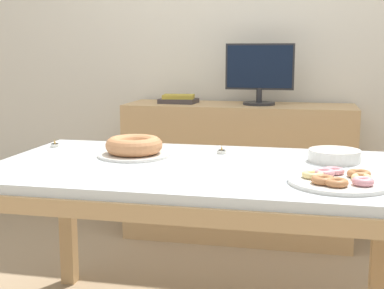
{
  "coord_description": "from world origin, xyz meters",
  "views": [
    {
      "loc": [
        0.43,
        -2.04,
        1.19
      ],
      "look_at": [
        -0.05,
        0.12,
        0.81
      ],
      "focal_mm": 50.0,
      "sensor_mm": 36.0,
      "label": 1
    }
  ],
  "objects_px": {
    "computer_monitor": "(260,74)",
    "tealight_right_edge": "(55,145)",
    "cake_chocolate_round": "(134,147)",
    "pastry_platter": "(339,180)",
    "plate_stack": "(334,156)",
    "tealight_centre": "(317,151)",
    "tealight_left_edge": "(222,151)",
    "book_stack": "(179,99)"
  },
  "relations": [
    {
      "from": "plate_stack",
      "to": "tealight_left_edge",
      "type": "distance_m",
      "value": 0.48
    },
    {
      "from": "computer_monitor",
      "to": "tealight_right_edge",
      "type": "distance_m",
      "value": 1.4
    },
    {
      "from": "plate_stack",
      "to": "tealight_centre",
      "type": "distance_m",
      "value": 0.18
    },
    {
      "from": "book_stack",
      "to": "tealight_centre",
      "type": "height_order",
      "value": "book_stack"
    },
    {
      "from": "pastry_platter",
      "to": "tealight_centre",
      "type": "distance_m",
      "value": 0.55
    },
    {
      "from": "book_stack",
      "to": "plate_stack",
      "type": "xyz_separation_m",
      "value": [
        0.93,
        -1.13,
        -0.12
      ]
    },
    {
      "from": "pastry_platter",
      "to": "tealight_right_edge",
      "type": "distance_m",
      "value": 1.35
    },
    {
      "from": "plate_stack",
      "to": "cake_chocolate_round",
      "type": "bearing_deg",
      "value": -175.67
    },
    {
      "from": "tealight_left_edge",
      "to": "tealight_right_edge",
      "type": "relative_size",
      "value": 1.0
    },
    {
      "from": "book_stack",
      "to": "tealight_centre",
      "type": "bearing_deg",
      "value": -48.18
    },
    {
      "from": "computer_monitor",
      "to": "book_stack",
      "type": "height_order",
      "value": "computer_monitor"
    },
    {
      "from": "computer_monitor",
      "to": "tealight_centre",
      "type": "relative_size",
      "value": 10.6
    },
    {
      "from": "tealight_centre",
      "to": "tealight_right_edge",
      "type": "height_order",
      "value": "same"
    },
    {
      "from": "cake_chocolate_round",
      "to": "tealight_centre",
      "type": "relative_size",
      "value": 7.85
    },
    {
      "from": "computer_monitor",
      "to": "cake_chocolate_round",
      "type": "height_order",
      "value": "computer_monitor"
    },
    {
      "from": "plate_stack",
      "to": "tealight_right_edge",
      "type": "relative_size",
      "value": 5.25
    },
    {
      "from": "cake_chocolate_round",
      "to": "plate_stack",
      "type": "relative_size",
      "value": 1.49
    },
    {
      "from": "book_stack",
      "to": "cake_chocolate_round",
      "type": "height_order",
      "value": "book_stack"
    },
    {
      "from": "computer_monitor",
      "to": "tealight_left_edge",
      "type": "xyz_separation_m",
      "value": [
        -0.06,
        -1.06,
        -0.3
      ]
    },
    {
      "from": "computer_monitor",
      "to": "tealight_right_edge",
      "type": "relative_size",
      "value": 10.6
    },
    {
      "from": "plate_stack",
      "to": "tealight_left_edge",
      "type": "bearing_deg",
      "value": 171.33
    },
    {
      "from": "book_stack",
      "to": "tealight_left_edge",
      "type": "bearing_deg",
      "value": -66.73
    },
    {
      "from": "book_stack",
      "to": "cake_chocolate_round",
      "type": "relative_size",
      "value": 0.77
    },
    {
      "from": "pastry_platter",
      "to": "tealight_right_edge",
      "type": "relative_size",
      "value": 8.69
    },
    {
      "from": "pastry_platter",
      "to": "tealight_centre",
      "type": "relative_size",
      "value": 8.69
    },
    {
      "from": "cake_chocolate_round",
      "to": "tealight_right_edge",
      "type": "xyz_separation_m",
      "value": [
        -0.44,
        0.13,
        -0.03
      ]
    },
    {
      "from": "cake_chocolate_round",
      "to": "tealight_right_edge",
      "type": "height_order",
      "value": "cake_chocolate_round"
    },
    {
      "from": "book_stack",
      "to": "tealight_right_edge",
      "type": "bearing_deg",
      "value": -107.74
    },
    {
      "from": "pastry_platter",
      "to": "tealight_centre",
      "type": "xyz_separation_m",
      "value": [
        -0.06,
        0.54,
        -0.0
      ]
    },
    {
      "from": "book_stack",
      "to": "tealight_left_edge",
      "type": "height_order",
      "value": "book_stack"
    },
    {
      "from": "book_stack",
      "to": "cake_chocolate_round",
      "type": "xyz_separation_m",
      "value": [
        0.1,
        -1.2,
        -0.1
      ]
    },
    {
      "from": "computer_monitor",
      "to": "cake_chocolate_round",
      "type": "distance_m",
      "value": 1.29
    },
    {
      "from": "book_stack",
      "to": "pastry_platter",
      "type": "height_order",
      "value": "book_stack"
    },
    {
      "from": "computer_monitor",
      "to": "tealight_right_edge",
      "type": "xyz_separation_m",
      "value": [
        -0.86,
        -1.06,
        -0.3
      ]
    },
    {
      "from": "tealight_left_edge",
      "to": "cake_chocolate_round",
      "type": "bearing_deg",
      "value": -159.22
    },
    {
      "from": "computer_monitor",
      "to": "pastry_platter",
      "type": "bearing_deg",
      "value": -74.69
    },
    {
      "from": "computer_monitor",
      "to": "plate_stack",
      "type": "xyz_separation_m",
      "value": [
        0.42,
        -1.13,
        -0.28
      ]
    },
    {
      "from": "pastry_platter",
      "to": "tealight_left_edge",
      "type": "xyz_separation_m",
      "value": [
        -0.48,
        0.46,
        -0.0
      ]
    },
    {
      "from": "cake_chocolate_round",
      "to": "pastry_platter",
      "type": "xyz_separation_m",
      "value": [
        0.84,
        -0.32,
        -0.02
      ]
    },
    {
      "from": "computer_monitor",
      "to": "tealight_centre",
      "type": "height_order",
      "value": "computer_monitor"
    },
    {
      "from": "computer_monitor",
      "to": "tealight_left_edge",
      "type": "distance_m",
      "value": 1.1
    },
    {
      "from": "book_stack",
      "to": "plate_stack",
      "type": "distance_m",
      "value": 1.47
    }
  ]
}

